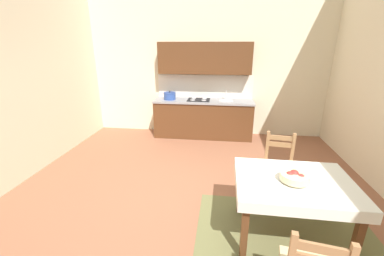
{
  "coord_description": "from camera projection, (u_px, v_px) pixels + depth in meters",
  "views": [
    {
      "loc": [
        0.4,
        -2.87,
        2.13
      ],
      "look_at": [
        0.0,
        0.21,
        1.06
      ],
      "focal_mm": 22.64,
      "sensor_mm": 36.0,
      "label": 1
    }
  ],
  "objects": [
    {
      "name": "ground_plane",
      "position": [
        190.0,
        207.0,
        3.44
      ],
      "size": [
        6.2,
        6.69,
        0.1
      ],
      "primitive_type": "cube",
      "color": "#935B42"
    },
    {
      "name": "wall_back",
      "position": [
        207.0,
        51.0,
        5.69
      ],
      "size": [
        6.2,
        0.12,
        4.01
      ],
      "primitive_type": "cube",
      "color": "beige",
      "rests_on": "ground_plane"
    },
    {
      "name": "area_rug",
      "position": [
        288.0,
        242.0,
        2.76
      ],
      "size": [
        2.1,
        1.6,
        0.01
      ],
      "primitive_type": "cube",
      "color": "olive",
      "rests_on": "ground_plane"
    },
    {
      "name": "kitchen_cabinetry",
      "position": [
        203.0,
        102.0,
        5.76
      ],
      "size": [
        2.34,
        0.63,
        2.2
      ],
      "color": "#56331C",
      "rests_on": "ground_plane"
    },
    {
      "name": "dining_table",
      "position": [
        293.0,
        190.0,
        2.65
      ],
      "size": [
        1.25,
        0.96,
        0.75
      ],
      "color": "#56331C",
      "rests_on": "ground_plane"
    },
    {
      "name": "dining_chair_kitchen_side",
      "position": [
        279.0,
        167.0,
        3.54
      ],
      "size": [
        0.47,
        0.47,
        0.93
      ],
      "color": "#D1BC89",
      "rests_on": "ground_plane"
    },
    {
      "name": "fruit_bowl",
      "position": [
        295.0,
        177.0,
        2.55
      ],
      "size": [
        0.3,
        0.3,
        0.12
      ],
      "color": "beige",
      "rests_on": "dining_table"
    }
  ]
}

